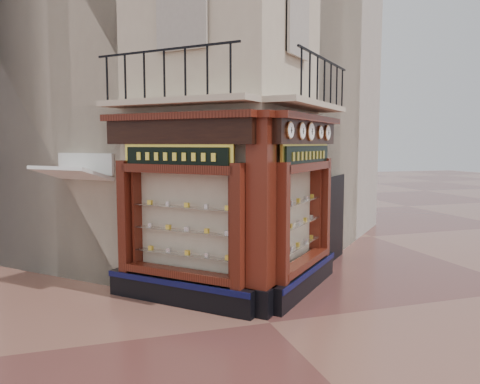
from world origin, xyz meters
name	(u,v)px	position (x,y,z in m)	size (l,w,h in m)	color
ground	(270,323)	(0.00, 0.00, 0.00)	(80.00, 80.00, 0.00)	#552C27
main_building	(196,55)	(0.00, 6.16, 6.00)	(8.00, 8.00, 12.00)	beige
neighbour_left	(108,79)	(-2.47, 8.63, 5.50)	(8.00, 8.00, 11.00)	#B1A89A
neighbour_right	(248,85)	(2.47, 8.63, 5.50)	(8.00, 8.00, 11.00)	#B1A89A
shopfront_left	(179,211)	(-1.41, 1.57, 1.98)	(2.86, 2.86, 3.98)	black
shopfront_right	(303,205)	(1.41, 1.57, 1.98)	(2.86, 2.86, 3.98)	black
corner_pilaster	(261,217)	(0.00, 0.50, 1.95)	(0.85, 0.85, 3.98)	black
balcony	(245,103)	(0.00, 1.49, 4.22)	(5.94, 2.97, 1.03)	beige
clock_a	(290,130)	(0.58, 0.48, 3.62)	(0.28, 0.28, 0.34)	#B7733D
clock_b	(302,131)	(1.06, 0.95, 3.62)	(0.29, 0.29, 0.36)	#B7733D
clock_c	(311,132)	(1.46, 1.36, 3.62)	(0.33, 0.33, 0.41)	#B7733D
clock_d	(320,132)	(1.94, 1.84, 3.62)	(0.26, 0.26, 0.31)	#B7733D
clock_e	(327,133)	(2.34, 2.24, 3.62)	(0.30, 0.30, 0.38)	#B7733D
awning	(75,288)	(-3.56, 3.35, 0.00)	(1.69, 1.02, 0.08)	silver
signboard_left	(176,157)	(-1.46, 1.51, 3.10)	(1.91, 1.91, 0.51)	yellow
signboard_right	(307,155)	(1.46, 1.51, 3.10)	(2.12, 2.12, 0.57)	yellow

